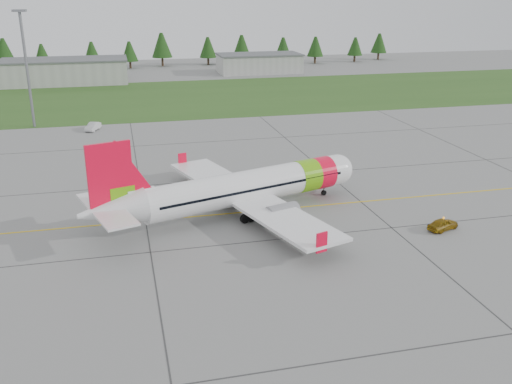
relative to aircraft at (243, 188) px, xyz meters
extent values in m
plane|color=gray|center=(4.18, -7.91, -2.90)|extent=(320.00, 320.00, 0.00)
cylinder|color=white|center=(0.77, 0.24, 0.04)|extent=(24.65, 10.88, 3.70)
sphere|color=white|center=(12.54, 3.91, 0.04)|extent=(3.70, 3.70, 3.70)
cone|color=white|center=(-14.18, -4.42, 0.37)|extent=(7.44, 5.51, 3.70)
cube|color=black|center=(12.82, 4.00, 0.37)|extent=(2.18, 2.81, 0.53)
cylinder|color=#68B70D|center=(8.02, 2.50, 0.04)|extent=(3.48, 4.34, 3.78)
cylinder|color=#F7082A|center=(10.19, 3.18, 0.04)|extent=(3.12, 4.23, 3.78)
cube|color=white|center=(0.32, 0.10, -1.00)|extent=(14.02, 30.54, 0.34)
cube|color=#F7082A|center=(-5.08, 14.22, -0.48)|extent=(1.14, 0.50, 1.90)
cube|color=#F7082A|center=(3.90, -14.59, -0.48)|extent=(1.14, 0.50, 1.90)
cylinder|color=gray|center=(0.12, 5.50, -1.53)|extent=(3.85, 2.92, 1.99)
cylinder|color=gray|center=(3.23, -4.46, -1.53)|extent=(3.85, 2.92, 1.99)
cube|color=#F7082A|center=(-14.00, -4.36, 3.55)|extent=(4.27, 1.63, 7.21)
cube|color=#68B70D|center=(-13.00, -4.05, 1.46)|extent=(2.47, 1.11, 2.28)
cube|color=white|center=(-14.63, -4.56, 0.61)|extent=(6.15, 11.32, 0.21)
cylinder|color=slate|center=(10.73, 3.35, -2.24)|extent=(0.17, 0.17, 1.33)
cylinder|color=black|center=(10.73, 3.35, -2.58)|extent=(0.70, 0.45, 0.65)
cylinder|color=slate|center=(-1.38, 2.35, -2.00)|extent=(0.21, 0.21, 1.80)
cylinder|color=black|center=(-1.74, 2.24, -2.41)|extent=(1.07, 0.70, 0.99)
cylinder|color=slate|center=(0.20, -2.72, -2.00)|extent=(0.21, 0.21, 1.80)
cylinder|color=black|center=(-0.16, -2.83, -2.41)|extent=(1.07, 0.70, 0.99)
imported|color=#E2A80C|center=(19.08, -9.60, -1.10)|extent=(1.65, 1.78, 3.61)
imported|color=silver|center=(-17.41, 44.89, -0.80)|extent=(1.88, 1.83, 4.21)
cube|color=#30561E|center=(4.18, 74.09, -2.89)|extent=(320.00, 50.00, 0.03)
cube|color=gold|center=(4.18, 0.09, -2.89)|extent=(120.00, 0.25, 0.02)
cube|color=#A8A8A3|center=(-25.82, 102.09, 0.10)|extent=(32.00, 14.00, 6.00)
cube|color=#A8A8A3|center=(29.18, 110.09, -0.30)|extent=(24.00, 12.00, 5.20)
cylinder|color=slate|center=(-27.82, 50.09, 7.10)|extent=(0.50, 0.50, 20.00)
camera|label=1|loc=(-12.66, -58.01, 20.70)|focal=40.00mm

